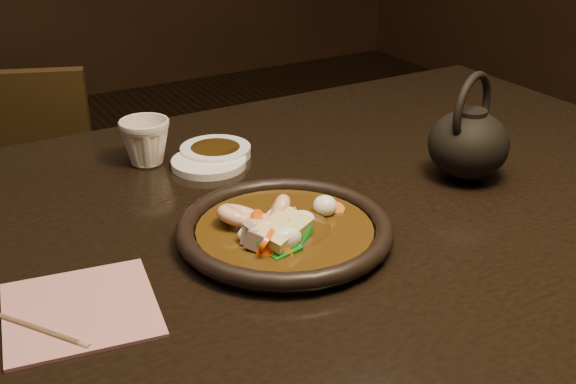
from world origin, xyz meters
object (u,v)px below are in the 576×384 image
chair (19,234)px  teapot (469,140)px  plate (285,231)px  tea_cup (145,141)px  table (228,285)px

chair → teapot: size_ratio=5.30×
chair → plate: chair is taller
tea_cup → plate: bearing=-78.7°
teapot → table: bearing=154.7°
table → tea_cup: 0.29m
chair → teapot: (0.54, -0.73, 0.35)m
tea_cup → teapot: size_ratio=0.49×
plate → tea_cup: bearing=101.3°
plate → teapot: bearing=5.3°
plate → chair: bearing=105.6°
plate → teapot: teapot is taller
plate → tea_cup: size_ratio=3.51×
table → plate: 0.12m
tea_cup → chair: bearing=108.6°
table → teapot: size_ratio=10.12×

